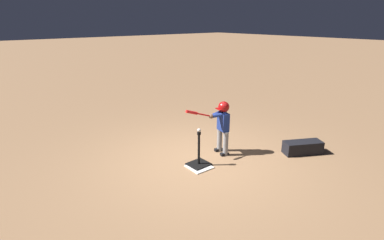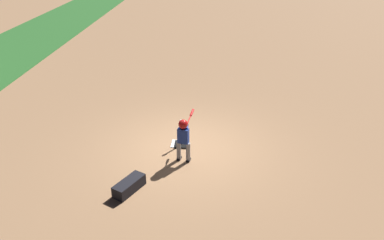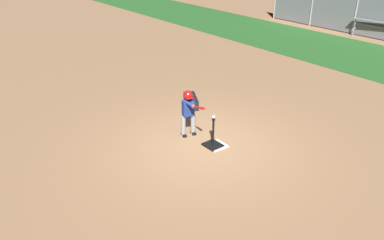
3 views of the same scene
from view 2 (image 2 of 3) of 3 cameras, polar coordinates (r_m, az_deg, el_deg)
The scene contains 6 objects.
ground_plane at distance 10.43m, azimuth -0.83°, elevation -4.22°, with size 90.00×90.00×0.00m, color #99704C.
home_plate at distance 10.59m, azimuth -1.98°, elevation -3.65°, with size 0.44×0.44×0.02m, color white.
batting_tee at distance 10.50m, azimuth -1.64°, elevation -3.34°, with size 0.42×0.38×0.73m.
batter_child at distance 9.51m, azimuth -1.28°, elevation -2.25°, with size 0.98×0.44×1.19m.
baseball at distance 10.19m, azimuth -1.69°, elevation -0.12°, with size 0.07×0.07×0.07m, color white.
equipment_bag at distance 8.83m, azimuth -9.55°, elevation -9.85°, with size 0.84×0.32×0.28m, color black.
Camera 2 is at (-8.96, -0.60, 5.30)m, focal length 35.00 mm.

